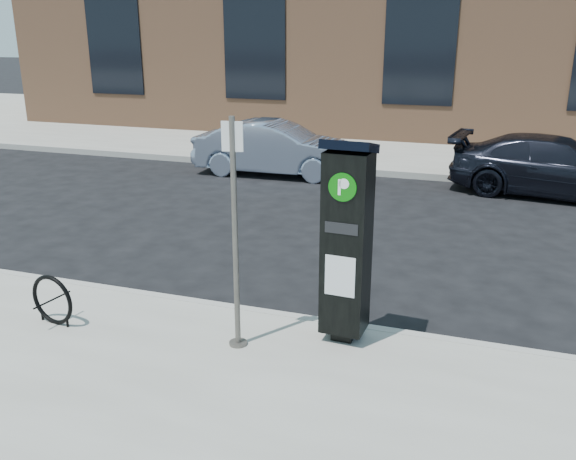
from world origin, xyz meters
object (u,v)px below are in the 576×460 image
at_px(car_silver, 276,148).
at_px(parking_kiosk, 347,240).
at_px(sign_pole, 235,238).
at_px(car_dark, 556,167).
at_px(bike_rack, 52,300).

bearing_deg(car_silver, parking_kiosk, -156.93).
height_order(parking_kiosk, sign_pole, sign_pole).
bearing_deg(car_silver, car_dark, -91.73).
height_order(parking_kiosk, car_dark, parking_kiosk).
bearing_deg(parking_kiosk, bike_rack, -163.94).
bearing_deg(sign_pole, car_dark, 58.11).
relative_size(car_silver, car_dark, 0.91).
distance_m(sign_pole, car_silver, 8.67).
height_order(car_silver, car_dark, car_silver).
height_order(sign_pole, bike_rack, sign_pole).
distance_m(bike_rack, car_silver, 8.49).
distance_m(sign_pole, bike_rack, 2.34).
distance_m(parking_kiosk, sign_pole, 1.14).
xyz_separation_m(sign_pole, car_dark, (3.60, 8.26, -0.72)).
height_order(bike_rack, car_dark, car_dark).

